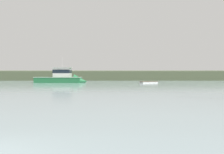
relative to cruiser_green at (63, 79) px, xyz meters
name	(u,v)px	position (x,y,z in m)	size (l,w,h in m)	color
far_shore_bank	(97,74)	(4.29, 34.69, 0.33)	(244.67, 48.69, 1.89)	#4C563D
cruiser_green	(63,79)	(0.00, 0.00, 0.00)	(8.96, 3.28, 5.27)	#236B3D
dinghy_white	(148,82)	(14.07, -2.05, -0.50)	(3.19, 2.41, 0.43)	white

